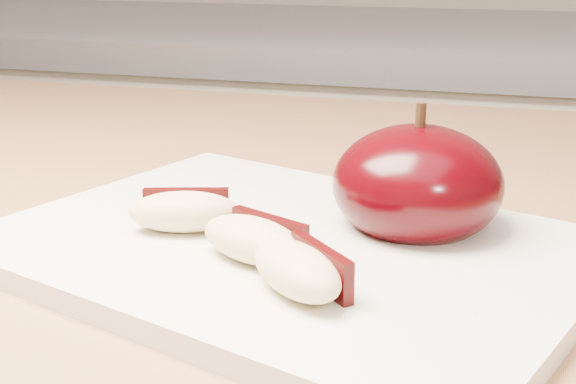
# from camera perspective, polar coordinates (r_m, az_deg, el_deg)

# --- Properties ---
(back_cabinet) EXTENTS (2.40, 0.62, 0.94)m
(back_cabinet) POSITION_cam_1_polar(r_m,az_deg,el_deg) (1.32, 11.61, -9.18)
(back_cabinet) COLOR silver
(back_cabinet) RESTS_ON ground
(cutting_board) EXTENTS (0.35, 0.30, 0.01)m
(cutting_board) POSITION_cam_1_polar(r_m,az_deg,el_deg) (0.41, 0.00, -4.11)
(cutting_board) COLOR silver
(cutting_board) RESTS_ON island_counter
(apple_half) EXTENTS (0.10, 0.10, 0.08)m
(apple_half) POSITION_cam_1_polar(r_m,az_deg,el_deg) (0.43, 9.17, 0.54)
(apple_half) COLOR black
(apple_half) RESTS_ON cutting_board
(apple_wedge_a) EXTENTS (0.06, 0.04, 0.02)m
(apple_wedge_a) POSITION_cam_1_polar(r_m,az_deg,el_deg) (0.42, -7.39, -1.34)
(apple_wedge_a) COLOR beige
(apple_wedge_a) RESTS_ON cutting_board
(apple_wedge_b) EXTENTS (0.06, 0.05, 0.02)m
(apple_wedge_b) POSITION_cam_1_polar(r_m,az_deg,el_deg) (0.38, -2.41, -3.37)
(apple_wedge_b) COLOR beige
(apple_wedge_b) RESTS_ON cutting_board
(apple_wedge_c) EXTENTS (0.06, 0.06, 0.02)m
(apple_wedge_c) POSITION_cam_1_polar(r_m,az_deg,el_deg) (0.35, 0.82, -5.54)
(apple_wedge_c) COLOR beige
(apple_wedge_c) RESTS_ON cutting_board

